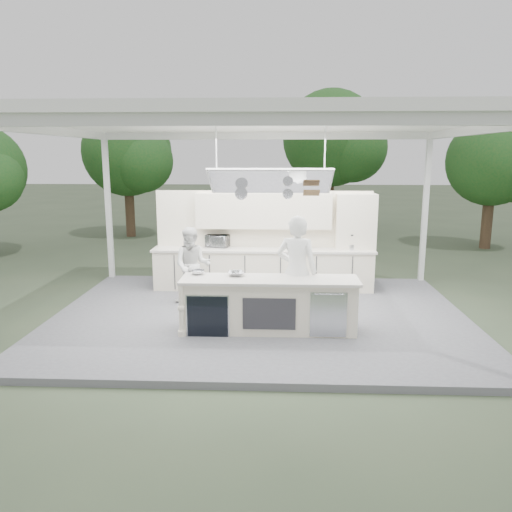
{
  "coord_description": "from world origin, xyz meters",
  "views": [
    {
      "loc": [
        0.34,
        -9.33,
        3.19
      ],
      "look_at": [
        -0.1,
        0.4,
        1.2
      ],
      "focal_mm": 35.0,
      "sensor_mm": 36.0,
      "label": 1
    }
  ],
  "objects_px": {
    "demo_island": "(268,305)",
    "sous_chef": "(192,265)",
    "back_counter": "(263,269)",
    "head_chef": "(297,271)"
  },
  "relations": [
    {
      "from": "demo_island",
      "to": "sous_chef",
      "type": "height_order",
      "value": "sous_chef"
    },
    {
      "from": "back_counter",
      "to": "demo_island",
      "type": "bearing_deg",
      "value": -86.37
    },
    {
      "from": "demo_island",
      "to": "sous_chef",
      "type": "relative_size",
      "value": 1.94
    },
    {
      "from": "demo_island",
      "to": "back_counter",
      "type": "distance_m",
      "value": 2.82
    },
    {
      "from": "back_counter",
      "to": "head_chef",
      "type": "relative_size",
      "value": 2.52
    },
    {
      "from": "demo_island",
      "to": "back_counter",
      "type": "height_order",
      "value": "same"
    },
    {
      "from": "demo_island",
      "to": "head_chef",
      "type": "distance_m",
      "value": 0.81
    },
    {
      "from": "demo_island",
      "to": "sous_chef",
      "type": "distance_m",
      "value": 2.33
    },
    {
      "from": "demo_island",
      "to": "back_counter",
      "type": "bearing_deg",
      "value": 93.63
    },
    {
      "from": "head_chef",
      "to": "sous_chef",
      "type": "distance_m",
      "value": 2.49
    }
  ]
}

